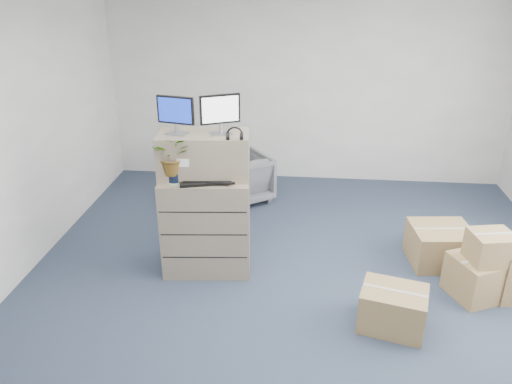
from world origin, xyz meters
TOP-DOWN VIEW (x-y plane):
  - ground at (0.00, 0.00)m, footprint 7.00×7.00m
  - wall_back at (0.00, 3.51)m, footprint 6.00×0.02m
  - filing_cabinet_lower at (-1.04, 0.74)m, footprint 0.98×0.65m
  - filing_cabinet_upper at (-1.05, 0.79)m, footprint 0.97×0.55m
  - monitor_left at (-1.30, 0.74)m, footprint 0.39×0.19m
  - monitor_right at (-0.86, 0.77)m, footprint 0.38×0.23m
  - headphones at (-0.70, 0.64)m, footprint 0.16×0.03m
  - keyboard at (-1.00, 0.62)m, footprint 0.59×0.37m
  - mouse at (-0.74, 0.68)m, footprint 0.11×0.08m
  - water_bottle at (-0.98, 0.80)m, footprint 0.07×0.07m
  - phone_dock at (-1.04, 0.74)m, footprint 0.07×0.06m
  - external_drive at (-0.75, 0.92)m, footprint 0.24×0.21m
  - tissue_box at (-0.74, 0.83)m, footprint 0.26×0.15m
  - potted_plant at (-1.32, 0.60)m, footprint 0.37×0.41m
  - office_chair at (-0.89, 2.55)m, footprint 0.99×0.98m
  - cardboard_boxes at (1.78, 0.57)m, footprint 2.25×1.83m

SIDE VIEW (x-z plane):
  - ground at x=0.00m, z-range 0.00..0.00m
  - cardboard_boxes at x=1.78m, z-range -0.11..0.63m
  - office_chair at x=-0.89m, z-range 0.00..0.75m
  - filing_cabinet_lower at x=-1.04m, z-range 0.00..1.09m
  - keyboard at x=-1.00m, z-range 1.09..1.11m
  - mouse at x=-0.74m, z-range 1.09..1.12m
  - external_drive at x=-0.75m, z-range 1.09..1.14m
  - phone_dock at x=-1.04m, z-range 1.06..1.20m
  - tissue_box at x=-0.74m, z-range 1.14..1.24m
  - water_bottle at x=-0.98m, z-range 1.09..1.34m
  - potted_plant at x=-1.32m, z-range 1.11..1.52m
  - filing_cabinet_upper at x=-1.05m, z-range 1.09..1.55m
  - wall_back at x=0.00m, z-range 0.00..2.80m
  - headphones at x=-0.70m, z-range 1.51..1.68m
  - monitor_left at x=-1.30m, z-range 1.57..1.96m
  - monitor_right at x=-0.86m, z-range 1.58..1.98m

